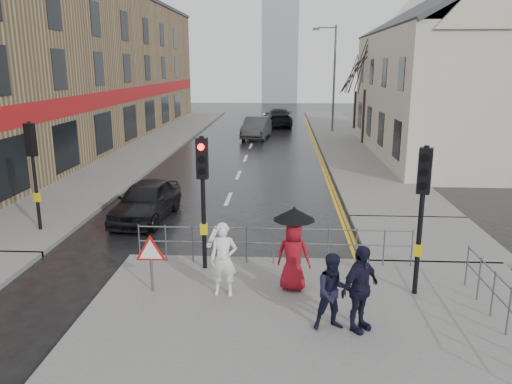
# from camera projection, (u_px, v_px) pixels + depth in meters

# --- Properties ---
(ground) EXTENTS (120.00, 120.00, 0.00)m
(ground) POSITION_uv_depth(u_px,v_px,m) (196.00, 276.00, 12.65)
(ground) COLOR black
(ground) RESTS_ON ground
(near_pavement) EXTENTS (10.00, 9.00, 0.14)m
(near_pavement) POSITION_uv_depth(u_px,v_px,m) (326.00, 354.00, 9.09)
(near_pavement) COLOR #605E5B
(near_pavement) RESTS_ON ground
(left_pavement) EXTENTS (4.00, 44.00, 0.14)m
(left_pavement) POSITION_uv_depth(u_px,v_px,m) (161.00, 140.00, 35.24)
(left_pavement) COLOR #605E5B
(left_pavement) RESTS_ON ground
(right_pavement) EXTENTS (4.00, 40.00, 0.14)m
(right_pavement) POSITION_uv_depth(u_px,v_px,m) (343.00, 137.00, 36.48)
(right_pavement) COLOR #605E5B
(right_pavement) RESTS_ON ground
(pavement_bridge_right) EXTENTS (4.00, 4.20, 0.14)m
(pavement_bridge_right) POSITION_uv_depth(u_px,v_px,m) (424.00, 238.00, 15.19)
(pavement_bridge_right) COLOR #605E5B
(pavement_bridge_right) RESTS_ON ground
(building_left_terrace) EXTENTS (8.00, 42.00, 10.00)m
(building_left_terrace) POSITION_uv_depth(u_px,v_px,m) (73.00, 68.00, 33.35)
(building_left_terrace) COLOR #917A53
(building_left_terrace) RESTS_ON ground
(building_right_cream) EXTENTS (9.00, 16.40, 10.10)m
(building_right_cream) POSITION_uv_depth(u_px,v_px,m) (458.00, 73.00, 28.24)
(building_right_cream) COLOR beige
(building_right_cream) RESTS_ON ground
(church_tower) EXTENTS (5.00, 5.00, 18.00)m
(church_tower) POSITION_uv_depth(u_px,v_px,m) (280.00, 37.00, 70.34)
(church_tower) COLOR #94969C
(church_tower) RESTS_ON ground
(traffic_signal_near_left) EXTENTS (0.28, 0.27, 3.40)m
(traffic_signal_near_left) POSITION_uv_depth(u_px,v_px,m) (203.00, 180.00, 12.23)
(traffic_signal_near_left) COLOR black
(traffic_signal_near_left) RESTS_ON near_pavement
(traffic_signal_near_right) EXTENTS (0.34, 0.33, 3.40)m
(traffic_signal_near_right) POSITION_uv_depth(u_px,v_px,m) (423.00, 195.00, 10.80)
(traffic_signal_near_right) COLOR black
(traffic_signal_near_right) RESTS_ON near_pavement
(traffic_signal_far_left) EXTENTS (0.34, 0.33, 3.40)m
(traffic_signal_far_left) POSITION_uv_depth(u_px,v_px,m) (33.00, 157.00, 15.25)
(traffic_signal_far_left) COLOR black
(traffic_signal_far_left) RESTS_ON left_pavement
(guard_railing_front) EXTENTS (7.14, 0.04, 1.00)m
(guard_railing_front) POSITION_uv_depth(u_px,v_px,m) (274.00, 237.00, 12.92)
(guard_railing_front) COLOR #595B5E
(guard_railing_front) RESTS_ON near_pavement
(guard_railing_side) EXTENTS (0.04, 4.54, 1.00)m
(guard_railing_side) POSITION_uv_depth(u_px,v_px,m) (510.00, 302.00, 9.43)
(guard_railing_side) COLOR #595B5E
(guard_railing_side) RESTS_ON near_pavement
(warning_sign) EXTENTS (0.80, 0.07, 1.35)m
(warning_sign) POSITION_uv_depth(u_px,v_px,m) (151.00, 254.00, 11.27)
(warning_sign) COLOR #595B5E
(warning_sign) RESTS_ON near_pavement
(street_lamp) EXTENTS (1.83, 0.25, 8.00)m
(street_lamp) POSITION_uv_depth(u_px,v_px,m) (332.00, 72.00, 38.27)
(street_lamp) COLOR #595B5E
(street_lamp) RESTS_ON right_pavement
(tree_near) EXTENTS (2.40, 2.40, 6.58)m
(tree_near) POSITION_uv_depth(u_px,v_px,m) (367.00, 66.00, 32.27)
(tree_near) COLOR #30211A
(tree_near) RESTS_ON right_pavement
(tree_far) EXTENTS (2.40, 2.40, 5.64)m
(tree_far) POSITION_uv_depth(u_px,v_px,m) (357.00, 75.00, 40.16)
(tree_far) COLOR #30211A
(tree_far) RESTS_ON right_pavement
(pedestrian_a) EXTENTS (0.61, 0.40, 1.68)m
(pedestrian_a) POSITION_uv_depth(u_px,v_px,m) (224.00, 259.00, 11.12)
(pedestrian_a) COLOR white
(pedestrian_a) RESTS_ON near_pavement
(pedestrian_b) EXTENTS (0.85, 0.72, 1.55)m
(pedestrian_b) POSITION_uv_depth(u_px,v_px,m) (334.00, 292.00, 9.66)
(pedestrian_b) COLOR black
(pedestrian_b) RESTS_ON near_pavement
(pedestrian_with_umbrella) EXTENTS (0.96, 0.96, 1.96)m
(pedestrian_with_umbrella) POSITION_uv_depth(u_px,v_px,m) (294.00, 244.00, 11.33)
(pedestrian_with_umbrella) COLOR maroon
(pedestrian_with_umbrella) RESTS_ON near_pavement
(pedestrian_d) EXTENTS (1.04, 1.01, 1.74)m
(pedestrian_d) POSITION_uv_depth(u_px,v_px,m) (360.00, 289.00, 9.59)
(pedestrian_d) COLOR black
(pedestrian_d) RESTS_ON near_pavement
(car_parked) EXTENTS (1.94, 4.09, 1.35)m
(car_parked) POSITION_uv_depth(u_px,v_px,m) (146.00, 200.00, 17.13)
(car_parked) COLOR black
(car_parked) RESTS_ON ground
(car_mid) EXTENTS (2.12, 4.83, 1.54)m
(car_mid) POSITION_uv_depth(u_px,v_px,m) (256.00, 128.00, 36.40)
(car_mid) COLOR #46484B
(car_mid) RESTS_ON ground
(car_far) EXTENTS (2.65, 5.55, 1.56)m
(car_far) POSITION_uv_depth(u_px,v_px,m) (278.00, 117.00, 43.56)
(car_far) COLOR black
(car_far) RESTS_ON ground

